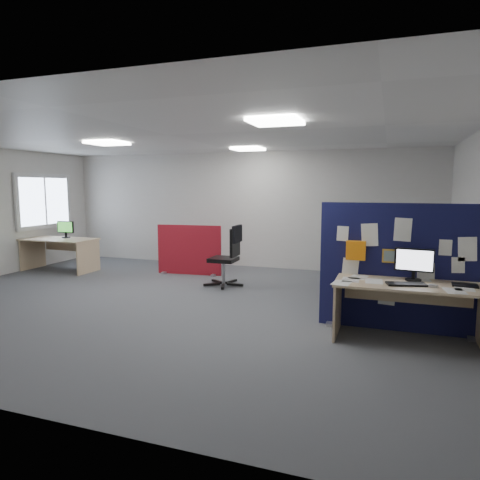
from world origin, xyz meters
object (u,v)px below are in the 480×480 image
(red_divider, at_px, (189,250))
(monitor_main, at_px, (414,263))
(main_desk, at_px, (408,296))
(second_desk, at_px, (61,246))
(monitor_second, at_px, (66,229))
(office_chair, at_px, (229,252))
(navy_divider, at_px, (398,268))

(red_divider, bearing_deg, monitor_main, -36.09)
(main_desk, bearing_deg, second_desk, 163.15)
(monitor_main, height_order, red_divider, monitor_main)
(red_divider, height_order, second_desk, red_divider)
(main_desk, relative_size, second_desk, 1.06)
(red_divider, height_order, monitor_second, monitor_second)
(second_desk, bearing_deg, monitor_second, 82.21)
(main_desk, xyz_separation_m, monitor_main, (0.06, 0.15, 0.40))
(red_divider, relative_size, second_desk, 0.88)
(office_chair, bearing_deg, monitor_second, 174.37)
(navy_divider, height_order, red_divider, navy_divider)
(main_desk, relative_size, office_chair, 1.50)
(monitor_main, height_order, monitor_second, monitor_main)
(main_desk, bearing_deg, red_divider, 147.46)
(main_desk, xyz_separation_m, office_chair, (-3.09, 1.98, 0.10))
(monitor_main, bearing_deg, office_chair, 157.29)
(navy_divider, relative_size, monitor_second, 4.86)
(navy_divider, height_order, monitor_main, navy_divider)
(monitor_main, xyz_separation_m, monitor_second, (-7.30, 2.20, -0.02))
(red_divider, relative_size, office_chair, 1.24)
(second_desk, bearing_deg, navy_divider, -14.47)
(second_desk, xyz_separation_m, office_chair, (4.17, -0.22, 0.10))
(monitor_second, bearing_deg, navy_divider, -18.60)
(navy_divider, relative_size, second_desk, 1.26)
(navy_divider, relative_size, monitor_main, 4.42)
(monitor_second, bearing_deg, office_chair, -8.04)
(red_divider, xyz_separation_m, second_desk, (-2.95, -0.55, 0.03))
(monitor_main, distance_m, office_chair, 3.66)
(red_divider, distance_m, monitor_second, 2.98)
(second_desk, bearing_deg, monitor_main, -15.61)
(red_divider, height_order, office_chair, office_chair)
(navy_divider, xyz_separation_m, office_chair, (-2.98, 1.63, -0.19))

